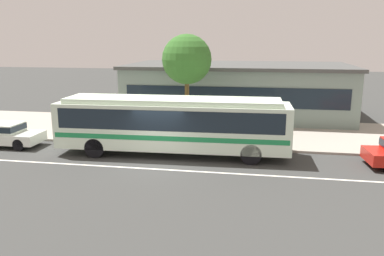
{
  "coord_description": "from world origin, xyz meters",
  "views": [
    {
      "loc": [
        4.79,
        -17.36,
        5.8
      ],
      "look_at": [
        1.32,
        2.25,
        1.3
      ],
      "focal_mm": 36.73,
      "sensor_mm": 36.0,
      "label": 1
    }
  ],
  "objects_px": {
    "bus_stop_sign": "(275,118)",
    "street_tree_near_stop": "(187,60)",
    "sedan_behind_bus": "(1,133)",
    "pedestrian_standing_by_tree": "(193,121)",
    "pedestrian_waiting_near_sign": "(172,122)",
    "pedestrian_walking_along_curb": "(173,121)",
    "transit_bus": "(173,122)"
  },
  "relations": [
    {
      "from": "pedestrian_waiting_near_sign",
      "to": "bus_stop_sign",
      "type": "bearing_deg",
      "value": -13.62
    },
    {
      "from": "sedan_behind_bus",
      "to": "pedestrian_standing_by_tree",
      "type": "xyz_separation_m",
      "value": [
        10.18,
        3.45,
        0.35
      ]
    },
    {
      "from": "pedestrian_walking_along_curb",
      "to": "pedestrian_standing_by_tree",
      "type": "distance_m",
      "value": 1.16
    },
    {
      "from": "bus_stop_sign",
      "to": "street_tree_near_stop",
      "type": "xyz_separation_m",
      "value": [
        -5.29,
        3.0,
        2.81
      ]
    },
    {
      "from": "pedestrian_standing_by_tree",
      "to": "sedan_behind_bus",
      "type": "bearing_deg",
      "value": -161.28
    },
    {
      "from": "pedestrian_standing_by_tree",
      "to": "transit_bus",
      "type": "bearing_deg",
      "value": -97.0
    },
    {
      "from": "transit_bus",
      "to": "pedestrian_walking_along_curb",
      "type": "bearing_deg",
      "value": 102.06
    },
    {
      "from": "pedestrian_standing_by_tree",
      "to": "street_tree_near_stop",
      "type": "bearing_deg",
      "value": 114.87
    },
    {
      "from": "sedan_behind_bus",
      "to": "pedestrian_standing_by_tree",
      "type": "height_order",
      "value": "pedestrian_standing_by_tree"
    },
    {
      "from": "pedestrian_waiting_near_sign",
      "to": "pedestrian_walking_along_curb",
      "type": "distance_m",
      "value": 0.23
    },
    {
      "from": "pedestrian_standing_by_tree",
      "to": "pedestrian_waiting_near_sign",
      "type": "bearing_deg",
      "value": -163.73
    },
    {
      "from": "bus_stop_sign",
      "to": "pedestrian_waiting_near_sign",
      "type": "bearing_deg",
      "value": 166.38
    },
    {
      "from": "pedestrian_walking_along_curb",
      "to": "pedestrian_standing_by_tree",
      "type": "bearing_deg",
      "value": 26.23
    },
    {
      "from": "pedestrian_waiting_near_sign",
      "to": "pedestrian_standing_by_tree",
      "type": "distance_m",
      "value": 1.24
    },
    {
      "from": "pedestrian_waiting_near_sign",
      "to": "pedestrian_standing_by_tree",
      "type": "relative_size",
      "value": 0.99
    },
    {
      "from": "sedan_behind_bus",
      "to": "bus_stop_sign",
      "type": "height_order",
      "value": "bus_stop_sign"
    },
    {
      "from": "pedestrian_walking_along_curb",
      "to": "street_tree_near_stop",
      "type": "bearing_deg",
      "value": 74.59
    },
    {
      "from": "sedan_behind_bus",
      "to": "pedestrian_standing_by_tree",
      "type": "relative_size",
      "value": 2.64
    },
    {
      "from": "pedestrian_waiting_near_sign",
      "to": "pedestrian_walking_along_curb",
      "type": "height_order",
      "value": "pedestrian_walking_along_curb"
    },
    {
      "from": "sedan_behind_bus",
      "to": "bus_stop_sign",
      "type": "xyz_separation_m",
      "value": [
        14.91,
        1.67,
        1.07
      ]
    },
    {
      "from": "pedestrian_walking_along_curb",
      "to": "street_tree_near_stop",
      "type": "height_order",
      "value": "street_tree_near_stop"
    },
    {
      "from": "pedestrian_waiting_near_sign",
      "to": "street_tree_near_stop",
      "type": "distance_m",
      "value": 3.92
    },
    {
      "from": "transit_bus",
      "to": "pedestrian_walking_along_curb",
      "type": "xyz_separation_m",
      "value": [
        -0.62,
        2.92,
        -0.59
      ]
    },
    {
      "from": "pedestrian_waiting_near_sign",
      "to": "pedestrian_standing_by_tree",
      "type": "xyz_separation_m",
      "value": [
        1.19,
        0.35,
        0.0
      ]
    },
    {
      "from": "pedestrian_waiting_near_sign",
      "to": "street_tree_near_stop",
      "type": "xyz_separation_m",
      "value": [
        0.62,
        1.57,
        3.54
      ]
    },
    {
      "from": "street_tree_near_stop",
      "to": "pedestrian_standing_by_tree",
      "type": "bearing_deg",
      "value": -65.13
    },
    {
      "from": "sedan_behind_bus",
      "to": "pedestrian_standing_by_tree",
      "type": "bearing_deg",
      "value": 18.72
    },
    {
      "from": "pedestrian_standing_by_tree",
      "to": "street_tree_near_stop",
      "type": "relative_size",
      "value": 0.27
    },
    {
      "from": "transit_bus",
      "to": "bus_stop_sign",
      "type": "height_order",
      "value": "transit_bus"
    },
    {
      "from": "street_tree_near_stop",
      "to": "sedan_behind_bus",
      "type": "bearing_deg",
      "value": -154.09
    },
    {
      "from": "transit_bus",
      "to": "pedestrian_standing_by_tree",
      "type": "xyz_separation_m",
      "value": [
        0.42,
        3.43,
        -0.63
      ]
    },
    {
      "from": "pedestrian_standing_by_tree",
      "to": "bus_stop_sign",
      "type": "bearing_deg",
      "value": -20.65
    }
  ]
}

